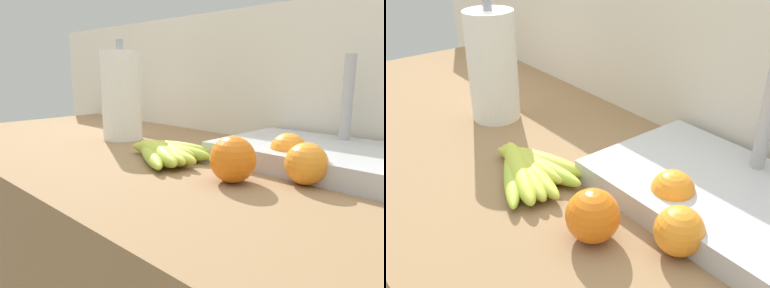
# 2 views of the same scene
# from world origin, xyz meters

# --- Properties ---
(wall_back) EXTENTS (2.10, 0.06, 1.30)m
(wall_back) POSITION_xyz_m (0.00, 0.35, 0.65)
(wall_back) COLOR silver
(wall_back) RESTS_ON ground
(banana_bunch) EXTENTS (0.22, 0.18, 0.04)m
(banana_bunch) POSITION_xyz_m (0.02, -0.03, 0.95)
(banana_bunch) COLOR #AECC3F
(banana_bunch) RESTS_ON counter
(orange_far_right) EXTENTS (0.07, 0.07, 0.07)m
(orange_far_right) POSITION_xyz_m (0.25, 0.10, 0.97)
(orange_far_right) COLOR orange
(orange_far_right) RESTS_ON counter
(orange_back_right) EXTENTS (0.08, 0.08, 0.08)m
(orange_back_right) POSITION_xyz_m (0.22, -0.05, 0.98)
(orange_back_right) COLOR orange
(orange_back_right) RESTS_ON counter
(orange_right) EXTENTS (0.07, 0.07, 0.07)m
(orange_right) POSITION_xyz_m (0.32, 0.03, 0.97)
(orange_right) COLOR orange
(orange_right) RESTS_ON counter
(paper_towel_roll) EXTENTS (0.11, 0.11, 0.28)m
(paper_towel_roll) POSITION_xyz_m (-0.25, 0.06, 1.06)
(paper_towel_roll) COLOR white
(paper_towel_roll) RESTS_ON counter
(sink_basin) EXTENTS (0.42, 0.28, 0.23)m
(sink_basin) POSITION_xyz_m (0.29, 0.17, 0.96)
(sink_basin) COLOR #B7BABF
(sink_basin) RESTS_ON counter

